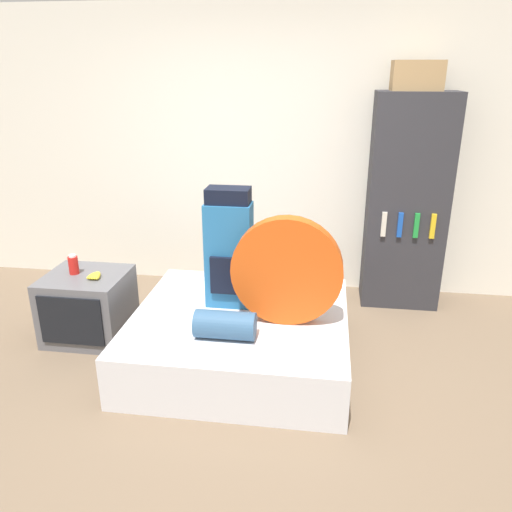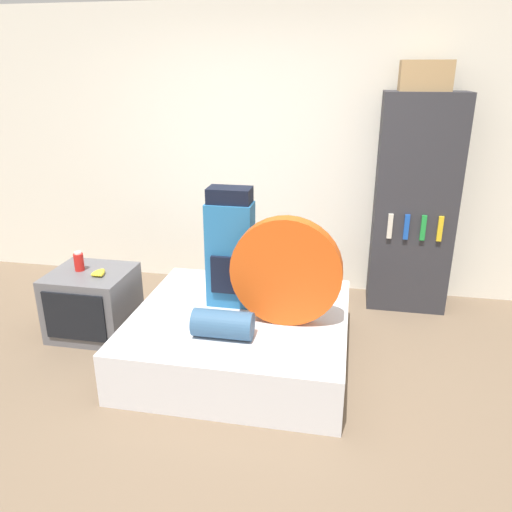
% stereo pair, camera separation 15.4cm
% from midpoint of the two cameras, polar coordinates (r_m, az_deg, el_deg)
% --- Properties ---
extents(ground_plane, '(16.00, 16.00, 0.00)m').
position_cam_midpoint_polar(ground_plane, '(3.36, -1.22, -16.69)').
color(ground_plane, brown).
extents(wall_back, '(8.00, 0.05, 2.60)m').
position_cam_midpoint_polar(wall_back, '(4.74, 3.88, 11.61)').
color(wall_back, silver).
rests_on(wall_back, ground_plane).
extents(bed, '(1.54, 1.48, 0.38)m').
position_cam_midpoint_polar(bed, '(3.73, -0.56, -9.09)').
color(bed, silver).
rests_on(bed, ground_plane).
extents(backpack, '(0.33, 0.23, 0.88)m').
position_cam_midpoint_polar(backpack, '(3.63, -1.75, 0.76)').
color(backpack, '#23669E').
rests_on(backpack, bed).
extents(tent_bag, '(0.76, 0.12, 0.76)m').
position_cam_midpoint_polar(tent_bag, '(3.37, 4.77, -1.80)').
color(tent_bag, '#D14C14').
rests_on(tent_bag, bed).
extents(sleeping_roll, '(0.40, 0.19, 0.19)m').
position_cam_midpoint_polar(sleeping_roll, '(3.30, -2.47, -7.81)').
color(sleeping_roll, '#33567A').
rests_on(sleeping_roll, bed).
extents(television, '(0.62, 0.58, 0.53)m').
position_cam_midpoint_polar(television, '(4.23, -17.14, -5.11)').
color(television, '#5B5B60').
rests_on(television, ground_plane).
extents(canister, '(0.08, 0.08, 0.16)m').
position_cam_midpoint_polar(canister, '(4.16, -18.59, -0.62)').
color(canister, red).
rests_on(canister, television).
extents(banana_bunch, '(0.12, 0.14, 0.04)m').
position_cam_midpoint_polar(banana_bunch, '(4.04, -16.39, -1.83)').
color(banana_bunch, yellow).
rests_on(banana_bunch, television).
extents(bookshelf, '(0.67, 0.40, 1.87)m').
position_cam_midpoint_polar(bookshelf, '(4.55, 18.56, 5.52)').
color(bookshelf, '#2D2D33').
rests_on(bookshelf, ground_plane).
extents(cardboard_box, '(0.40, 0.26, 0.23)m').
position_cam_midpoint_polar(cardboard_box, '(4.42, 19.81, 18.83)').
color(cardboard_box, '#A88456').
rests_on(cardboard_box, bookshelf).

